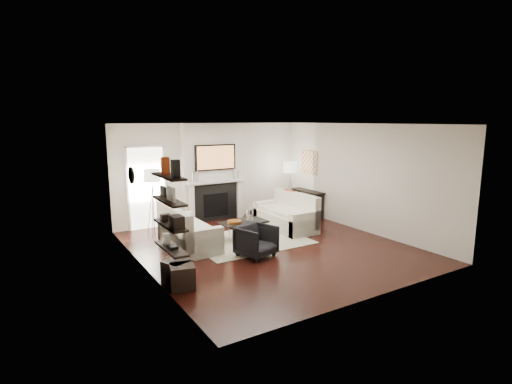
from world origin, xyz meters
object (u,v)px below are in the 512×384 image
loveseat_left_base (189,238)px  ottoman_near (177,272)px  loveseat_right_base (285,221)px  lamp_left_shade (152,175)px  lamp_right_shade (290,167)px  coffee_table (244,222)px  armchair (256,239)px

loveseat_left_base → ottoman_near: loveseat_left_base is taller
loveseat_right_base → lamp_left_shade: lamp_left_shade is taller
loveseat_left_base → lamp_right_shade: lamp_right_shade is taller
coffee_table → lamp_left_shade: 2.53m
loveseat_right_base → lamp_left_shade: size_ratio=4.50×
lamp_left_shade → coffee_table: bearing=-43.8°
lamp_left_shade → lamp_right_shade: same height
armchair → lamp_left_shade: size_ratio=1.77×
ottoman_near → loveseat_left_base: bearing=62.0°
armchair → ottoman_near: 1.96m
coffee_table → loveseat_left_base: bearing=176.0°
lamp_left_shade → ottoman_near: (-0.62, -3.27, -1.25)m
coffee_table → lamp_right_shade: (2.24, 1.21, 1.05)m
loveseat_left_base → armchair: size_ratio=2.54×
lamp_left_shade → ottoman_near: 3.55m
loveseat_right_base → ottoman_near: 4.10m
loveseat_right_base → armchair: (-1.75, -1.41, 0.14)m
armchair → ottoman_near: bearing=177.0°
lamp_left_shade → lamp_right_shade: bearing=-5.6°
coffee_table → lamp_right_shade: lamp_right_shade is taller
lamp_right_shade → ottoman_near: bearing=-147.5°
loveseat_right_base → ottoman_near: (-3.64, -1.88, -0.01)m
lamp_left_shade → ottoman_near: lamp_left_shade is taller
ottoman_near → lamp_left_shade: bearing=79.2°
loveseat_left_base → ottoman_near: bearing=-118.0°
loveseat_right_base → loveseat_left_base: bearing=-177.6°
lamp_right_shade → ottoman_near: lamp_right_shade is taller
coffee_table → ottoman_near: (-2.28, -1.67, -0.20)m
loveseat_left_base → coffee_table: size_ratio=1.64×
armchair → lamp_right_shade: bearing=25.7°
coffee_table → armchair: (-0.39, -1.20, -0.05)m
loveseat_right_base → armchair: size_ratio=2.54×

